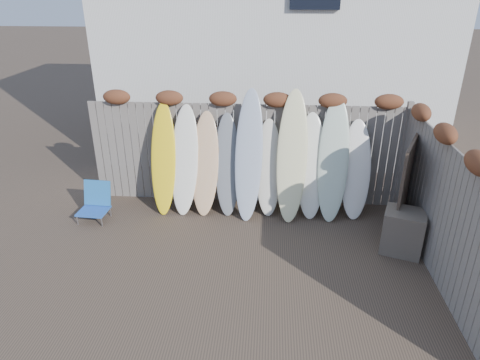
# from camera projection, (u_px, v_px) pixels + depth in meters

# --- Properties ---
(ground) EXTENTS (80.00, 80.00, 0.00)m
(ground) POSITION_uv_depth(u_px,v_px,m) (234.00, 271.00, 6.57)
(ground) COLOR #493A2D
(back_fence) EXTENTS (6.05, 0.28, 2.24)m
(back_fence) POSITION_uv_depth(u_px,v_px,m) (248.00, 146.00, 8.24)
(back_fence) COLOR slate
(back_fence) RESTS_ON ground
(right_fence) EXTENTS (0.28, 4.40, 2.24)m
(right_fence) POSITION_uv_depth(u_px,v_px,m) (443.00, 205.00, 6.12)
(right_fence) COLOR slate
(right_fence) RESTS_ON ground
(house) EXTENTS (8.50, 5.50, 6.33)m
(house) POSITION_uv_depth(u_px,v_px,m) (274.00, 19.00, 11.09)
(house) COLOR silver
(house) RESTS_ON ground
(beach_chair) EXTENTS (0.55, 0.58, 0.69)m
(beach_chair) POSITION_uv_depth(u_px,v_px,m) (95.00, 202.00, 7.98)
(beach_chair) COLOR blue
(beach_chair) RESTS_ON ground
(wooden_crate) EXTENTS (0.76, 0.70, 0.73)m
(wooden_crate) POSITION_uv_depth(u_px,v_px,m) (403.00, 232.00, 6.93)
(wooden_crate) COLOR #6A5F4F
(wooden_crate) RESTS_ON ground
(lattice_panel) EXTENTS (0.52, 1.06, 1.72)m
(lattice_panel) POSITION_uv_depth(u_px,v_px,m) (405.00, 189.00, 7.24)
(lattice_panel) COLOR brown
(lattice_panel) RESTS_ON ground
(surfboard_0) EXTENTS (0.47, 0.73, 2.05)m
(surfboard_0) POSITION_uv_depth(u_px,v_px,m) (163.00, 159.00, 8.03)
(surfboard_0) COLOR yellow
(surfboard_0) RESTS_ON ground
(surfboard_1) EXTENTS (0.59, 0.76, 2.02)m
(surfboard_1) POSITION_uv_depth(u_px,v_px,m) (185.00, 160.00, 8.02)
(surfboard_1) COLOR white
(surfboard_1) RESTS_ON ground
(surfboard_2) EXTENTS (0.57, 0.72, 1.90)m
(surfboard_2) POSITION_uv_depth(u_px,v_px,m) (205.00, 164.00, 8.01)
(surfboard_2) COLOR #FCAB7F
(surfboard_2) RESTS_ON ground
(surfboard_3) EXTENTS (0.51, 0.70, 1.87)m
(surfboard_3) POSITION_uv_depth(u_px,v_px,m) (227.00, 165.00, 8.01)
(surfboard_3) COLOR slate
(surfboard_3) RESTS_ON ground
(surfboard_4) EXTENTS (0.57, 0.86, 2.34)m
(surfboard_4) POSITION_uv_depth(u_px,v_px,m) (249.00, 156.00, 7.80)
(surfboard_4) COLOR #A2AFC4
(surfboard_4) RESTS_ON ground
(surfboard_5) EXTENTS (0.52, 0.66, 1.77)m
(surfboard_5) POSITION_uv_depth(u_px,v_px,m) (269.00, 168.00, 8.01)
(surfboard_5) COLOR silver
(surfboard_5) RESTS_ON ground
(surfboard_6) EXTENTS (0.60, 0.86, 2.34)m
(surfboard_6) POSITION_uv_depth(u_px,v_px,m) (292.00, 157.00, 7.75)
(surfboard_6) COLOR #F6F0B2
(surfboard_6) RESTS_ON ground
(surfboard_7) EXTENTS (0.56, 0.70, 1.91)m
(surfboard_7) POSITION_uv_depth(u_px,v_px,m) (311.00, 166.00, 7.89)
(surfboard_7) COLOR white
(surfboard_7) RESTS_ON ground
(surfboard_8) EXTENTS (0.61, 0.82, 2.20)m
(surfboard_8) POSITION_uv_depth(u_px,v_px,m) (333.00, 160.00, 7.78)
(surfboard_8) COLOR silver
(surfboard_8) RESTS_ON ground
(surfboard_9) EXTENTS (0.54, 0.65, 1.80)m
(surfboard_9) POSITION_uv_depth(u_px,v_px,m) (356.00, 170.00, 7.88)
(surfboard_9) COLOR white
(surfboard_9) RESTS_ON ground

